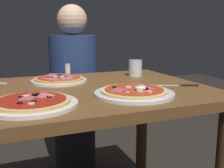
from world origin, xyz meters
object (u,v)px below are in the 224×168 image
object	(u,v)px
pizza_across_left	(59,79)
salt_shaker	(68,70)
diner_person	(74,96)
water_glass_near	(135,69)
pizza_foreground	(134,92)
knife	(180,85)
dining_table	(87,115)
pizza_across_right	(32,103)

from	to	relation	value
pizza_across_left	salt_shaker	bearing A→B (deg)	64.48
diner_person	water_glass_near	bearing A→B (deg)	117.43
pizza_foreground	knife	bearing A→B (deg)	15.87
dining_table	pizza_foreground	world-z (taller)	pizza_foreground
pizza_foreground	salt_shaker	world-z (taller)	salt_shaker
pizza_across_left	pizza_foreground	bearing A→B (deg)	-60.94
diner_person	dining_table	bearing A→B (deg)	80.88
water_glass_near	diner_person	distance (m)	0.57
dining_table	knife	size ratio (longest dim) A/B	5.66
pizza_across_right	diner_person	bearing A→B (deg)	67.56
water_glass_near	diner_person	bearing A→B (deg)	117.43
pizza_across_left	water_glass_near	size ratio (longest dim) A/B	3.00
pizza_foreground	salt_shaker	xyz separation A→B (m)	(-0.14, 0.57, 0.02)
dining_table	knife	world-z (taller)	knife
pizza_across_right	salt_shaker	world-z (taller)	salt_shaker
knife	salt_shaker	distance (m)	0.64
water_glass_near	salt_shaker	distance (m)	0.38
pizza_foreground	water_glass_near	xyz separation A→B (m)	(0.21, 0.41, 0.03)
water_glass_near	knife	world-z (taller)	water_glass_near
pizza_foreground	knife	world-z (taller)	pizza_foreground
dining_table	diner_person	xyz separation A→B (m)	(0.11, 0.67, -0.07)
knife	salt_shaker	bearing A→B (deg)	129.87
diner_person	pizza_across_right	bearing A→B (deg)	67.56
pizza_across_left	diner_person	world-z (taller)	diner_person
pizza_foreground	water_glass_near	distance (m)	0.46
dining_table	pizza_across_right	xyz separation A→B (m)	(-0.26, -0.22, 0.14)
dining_table	water_glass_near	bearing A→B (deg)	30.93
water_glass_near	dining_table	bearing A→B (deg)	-149.07
pizza_across_left	pizza_across_right	world-z (taller)	same
water_glass_near	pizza_across_right	bearing A→B (deg)	-144.99
salt_shaker	diner_person	world-z (taller)	diner_person
pizza_across_left	water_glass_near	distance (m)	0.43
pizza_across_right	diner_person	world-z (taller)	diner_person
pizza_across_right	diner_person	xyz separation A→B (m)	(0.36, 0.88, -0.21)
salt_shaker	pizza_across_left	bearing A→B (deg)	-115.52
knife	salt_shaker	xyz separation A→B (m)	(-0.41, 0.49, 0.03)
pizza_foreground	salt_shaker	size ratio (longest dim) A/B	4.72
pizza_foreground	pizza_across_right	bearing A→B (deg)	-178.08
dining_table	water_glass_near	distance (m)	0.44
dining_table	pizza_across_left	size ratio (longest dim) A/B	3.92
dining_table	water_glass_near	world-z (taller)	water_glass_near
dining_table	pizza_across_right	size ratio (longest dim) A/B	3.46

